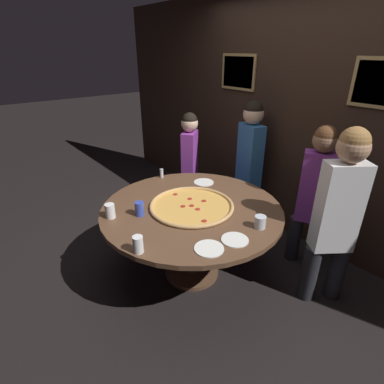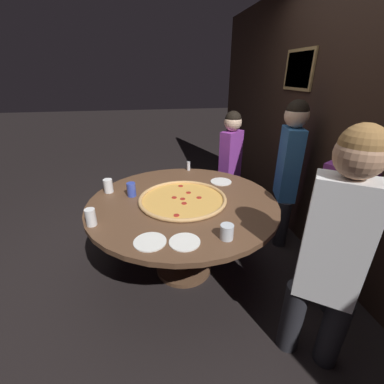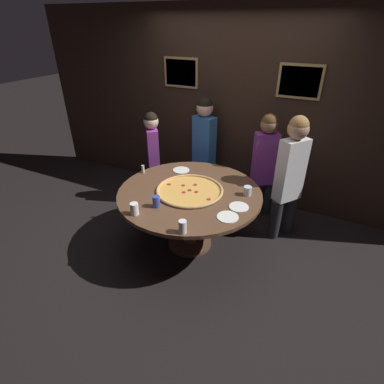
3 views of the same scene
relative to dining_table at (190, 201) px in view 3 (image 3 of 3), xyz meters
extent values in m
plane|color=black|center=(0.00, 0.00, -0.61)|extent=(24.00, 24.00, 0.00)
cube|color=black|center=(0.00, 1.40, 0.69)|extent=(6.40, 0.06, 2.60)
cube|color=#9E7F4C|center=(-0.80, 1.36, 1.14)|extent=(0.52, 0.02, 0.40)
cube|color=slate|center=(-0.80, 1.35, 1.14)|extent=(0.46, 0.01, 0.34)
cube|color=#9E7F4C|center=(0.80, 1.36, 1.14)|extent=(0.52, 0.02, 0.40)
cube|color=slate|center=(0.80, 1.35, 1.14)|extent=(0.46, 0.01, 0.34)
cylinder|color=brown|center=(0.00, 0.00, 0.11)|extent=(1.60, 1.60, 0.04)
cylinder|color=brown|center=(0.00, 0.00, -0.26)|extent=(0.16, 0.16, 0.70)
cylinder|color=brown|center=(0.00, 0.00, -0.59)|extent=(0.52, 0.52, 0.04)
cylinder|color=#E5A84C|center=(0.00, 0.00, 0.13)|extent=(0.71, 0.71, 0.01)
torus|color=tan|center=(0.00, 0.00, 0.14)|extent=(0.75, 0.75, 0.03)
cylinder|color=#A8281E|center=(0.00, 0.00, 0.14)|extent=(0.04, 0.04, 0.00)
cylinder|color=#A8281E|center=(0.27, -0.08, 0.14)|extent=(0.04, 0.04, 0.00)
cylinder|color=#A8281E|center=(0.00, 0.14, 0.14)|extent=(0.04, 0.04, 0.00)
cylinder|color=#A8281E|center=(-0.27, 0.02, 0.14)|extent=(0.04, 0.04, 0.00)
cylinder|color=#A8281E|center=(-0.04, -0.07, 0.14)|extent=(0.04, 0.04, 0.00)
cylinder|color=#A8281E|center=(0.08, 0.00, 0.14)|extent=(0.04, 0.04, 0.00)
cylinder|color=#A8281E|center=(-0.11, 0.07, 0.14)|extent=(0.04, 0.04, 0.00)
cylinder|color=white|center=(-0.28, -0.63, 0.19)|extent=(0.08, 0.08, 0.12)
cylinder|color=silver|center=(0.59, 0.20, 0.18)|extent=(0.09, 0.09, 0.10)
cylinder|color=white|center=(0.27, -0.69, 0.19)|extent=(0.07, 0.07, 0.13)
cylinder|color=#384CB7|center=(-0.16, -0.43, 0.19)|extent=(0.08, 0.08, 0.12)
cylinder|color=white|center=(0.59, -0.07, 0.13)|extent=(0.20, 0.20, 0.01)
cylinder|color=white|center=(0.55, -0.29, 0.13)|extent=(0.21, 0.21, 0.01)
cylinder|color=white|center=(-0.33, 0.43, 0.13)|extent=(0.21, 0.21, 0.01)
cylinder|color=silver|center=(-0.73, 0.17, 0.17)|extent=(0.04, 0.04, 0.08)
cylinder|color=#B7B7BC|center=(-0.73, 0.17, 0.22)|extent=(0.04, 0.04, 0.01)
cylinder|color=#232328|center=(-0.21, 1.09, -0.35)|extent=(0.17, 0.17, 0.52)
cylinder|color=#232328|center=(-0.44, 1.16, -0.35)|extent=(0.17, 0.17, 0.52)
cube|color=#3370B2|center=(-0.33, 1.13, 0.27)|extent=(0.35, 0.25, 0.73)
sphere|color=beige|center=(-0.33, 1.13, 0.75)|extent=(0.23, 0.23, 0.23)
sphere|color=black|center=(-0.33, 1.13, 0.79)|extent=(0.21, 0.21, 0.21)
cylinder|color=#232328|center=(-0.86, 0.64, -0.38)|extent=(0.17, 0.17, 0.46)
cylinder|color=#232328|center=(-0.99, 0.80, -0.38)|extent=(0.17, 0.17, 0.46)
cube|color=purple|center=(-0.93, 0.72, 0.18)|extent=(0.29, 0.31, 0.65)
sphere|color=beige|center=(-0.93, 0.72, 0.60)|extent=(0.20, 0.20, 0.20)
sphere|color=black|center=(-0.93, 0.72, 0.63)|extent=(0.18, 0.18, 0.18)
cylinder|color=#232328|center=(1.02, 0.79, -0.35)|extent=(0.20, 0.20, 0.53)
cylinder|color=#232328|center=(0.88, 0.59, -0.35)|extent=(0.20, 0.20, 0.53)
cube|color=white|center=(0.95, 0.69, 0.29)|extent=(0.32, 0.36, 0.74)
sphere|color=tan|center=(0.95, 0.69, 0.77)|extent=(0.23, 0.23, 0.23)
sphere|color=#9E703D|center=(0.95, 0.69, 0.81)|extent=(0.21, 0.21, 0.21)
cylinder|color=#232328|center=(0.67, 1.08, -0.37)|extent=(0.18, 0.18, 0.49)
cylinder|color=#232328|center=(0.48, 0.97, -0.37)|extent=(0.18, 0.18, 0.49)
cube|color=purple|center=(0.57, 1.02, 0.22)|extent=(0.33, 0.28, 0.69)
sphere|color=#8C664C|center=(0.57, 1.02, 0.67)|extent=(0.21, 0.21, 0.21)
sphere|color=brown|center=(0.57, 1.02, 0.71)|extent=(0.20, 0.20, 0.20)
camera|label=1|loc=(1.81, -1.46, 1.40)|focal=28.00mm
camera|label=2|loc=(1.93, -0.26, 1.11)|focal=24.00mm
camera|label=3|loc=(1.28, -2.57, 1.78)|focal=28.00mm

